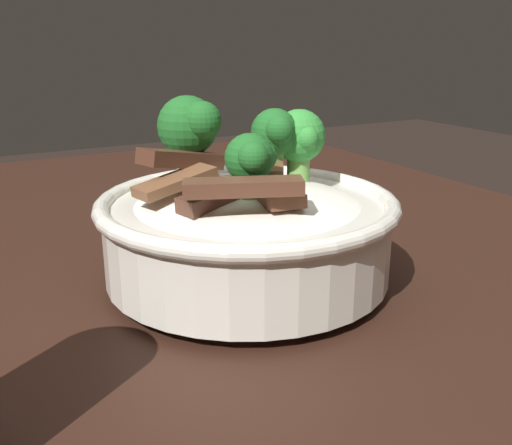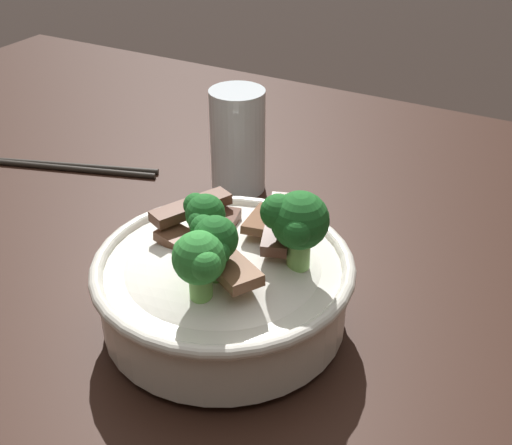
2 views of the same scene
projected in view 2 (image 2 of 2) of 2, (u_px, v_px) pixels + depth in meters
The scene contains 4 objects.
dining_table at pixel (183, 309), 0.76m from camera, with size 1.36×0.98×0.79m.
rice_bowl at pixel (225, 279), 0.55m from camera, with size 0.22×0.22×0.14m.
drinking_glass at pixel (238, 147), 0.76m from camera, with size 0.06×0.06×0.12m.
chopsticks_pair at pixel (77, 167), 0.83m from camera, with size 0.21×0.08×0.01m.
Camera 2 is at (-0.36, 0.47, 1.18)m, focal length 45.58 mm.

